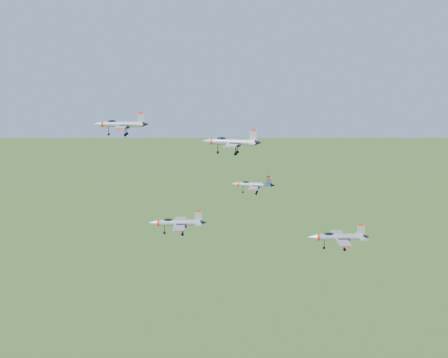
{
  "coord_description": "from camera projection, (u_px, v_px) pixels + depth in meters",
  "views": [
    {
      "loc": [
        -3.12,
        -131.6,
        158.93
      ],
      "look_at": [
        1.67,
        -3.06,
        129.4
      ],
      "focal_mm": 50.0,
      "sensor_mm": 36.0,
      "label": 1
    }
  ],
  "objects": [
    {
      "name": "jet_lead",
      "position": [
        120.0,
        124.0,
        141.72
      ],
      "size": [
        12.84,
        10.61,
        3.43
      ],
      "rotation": [
        0.0,
        0.0,
        -0.06
      ],
      "color": "#9EA4AA"
    },
    {
      "name": "jet_right_low",
      "position": [
        338.0,
        237.0,
        121.99
      ],
      "size": [
        12.22,
        10.04,
        3.28
      ],
      "rotation": [
        0.0,
        0.0,
        -0.01
      ],
      "color": "#9EA4AA"
    },
    {
      "name": "jet_left_low",
      "position": [
        253.0,
        184.0,
        145.41
      ],
      "size": [
        10.44,
        8.78,
        2.8
      ],
      "rotation": [
        0.0,
        0.0,
        -0.2
      ],
      "color": "#9EA4AA"
    },
    {
      "name": "jet_left_high",
      "position": [
        231.0,
        142.0,
        136.66
      ],
      "size": [
        13.38,
        11.3,
        3.61
      ],
      "rotation": [
        0.0,
        0.0,
        -0.23
      ],
      "color": "#9EA4AA"
    },
    {
      "name": "jet_right_high",
      "position": [
        177.0,
        222.0,
        114.15
      ],
      "size": [
        10.76,
        8.84,
        2.88
      ],
      "rotation": [
        0.0,
        0.0,
        -0.02
      ],
      "color": "#9EA4AA"
    }
  ]
}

